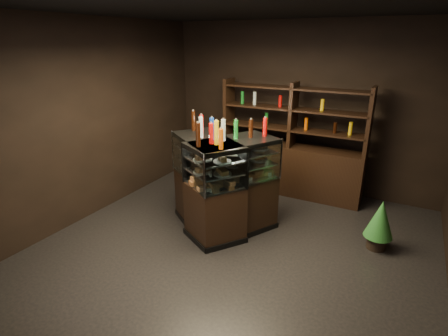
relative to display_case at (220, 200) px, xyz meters
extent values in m
plane|color=black|center=(0.44, -0.28, -0.47)|extent=(5.00, 5.00, 0.00)
cube|color=black|center=(0.44, 2.22, 1.03)|extent=(5.00, 0.02, 3.00)
cube|color=black|center=(0.44, -2.78, 1.03)|extent=(5.00, 0.02, 3.00)
cube|color=black|center=(-2.06, -0.28, 1.03)|extent=(0.02, 5.00, 3.00)
cube|color=black|center=(0.44, -0.28, 2.53)|extent=(5.00, 5.00, 0.02)
cube|color=black|center=(0.17, 0.04, -0.06)|extent=(1.13, 1.38, 0.81)
cube|color=black|center=(0.17, 0.04, -0.43)|extent=(1.17, 1.42, 0.08)
cube|color=black|center=(0.17, 0.04, 0.88)|extent=(1.13, 1.38, 0.06)
cube|color=silver|center=(0.17, 0.04, 0.35)|extent=(1.07, 1.32, 0.02)
cube|color=silver|center=(0.17, 0.04, 0.54)|extent=(1.07, 1.32, 0.02)
cube|color=silver|center=(0.17, 0.04, 0.71)|extent=(1.07, 1.32, 0.02)
cube|color=white|center=(0.45, -0.11, 0.63)|extent=(0.60, 1.09, 0.57)
cylinder|color=silver|center=(0.74, 0.44, 0.63)|extent=(0.03, 0.03, 0.59)
cylinder|color=silver|center=(0.15, -0.65, 0.63)|extent=(0.03, 0.03, 0.59)
cube|color=black|center=(-0.17, -0.04, -0.06)|extent=(1.37, 1.22, 0.81)
cube|color=black|center=(-0.17, -0.04, -0.43)|extent=(1.41, 1.26, 0.08)
cube|color=black|center=(-0.17, -0.04, 0.88)|extent=(1.37, 1.22, 0.06)
cube|color=silver|center=(-0.17, -0.04, 0.35)|extent=(1.30, 1.16, 0.02)
cube|color=silver|center=(-0.17, -0.04, 0.54)|extent=(1.30, 1.16, 0.02)
cube|color=silver|center=(-0.17, -0.04, 0.71)|extent=(1.30, 1.16, 0.02)
cube|color=white|center=(-0.36, -0.30, 0.63)|extent=(1.01, 0.73, 0.57)
cylinder|color=silver|center=(0.15, -0.65, 0.63)|extent=(0.03, 0.03, 0.59)
cylinder|color=silver|center=(-0.86, 0.07, 0.63)|extent=(0.03, 0.03, 0.59)
cube|color=#CE8E4A|center=(-0.05, -0.43, 0.39)|extent=(0.16, 0.20, 0.06)
cube|color=#CE8E4A|center=(0.03, -0.28, 0.39)|extent=(0.16, 0.20, 0.06)
cube|color=#CE8E4A|center=(0.12, -0.13, 0.39)|extent=(0.16, 0.20, 0.06)
cube|color=#CE8E4A|center=(0.20, 0.03, 0.39)|extent=(0.16, 0.20, 0.06)
cube|color=#CE8E4A|center=(0.28, 0.18, 0.39)|extent=(0.16, 0.20, 0.06)
cube|color=#CE8E4A|center=(0.37, 0.33, 0.39)|extent=(0.16, 0.20, 0.06)
cube|color=#CE8E4A|center=(0.45, 0.48, 0.39)|extent=(0.16, 0.20, 0.06)
cylinder|color=white|center=(-0.05, -0.37, 0.56)|extent=(0.24, 0.24, 0.02)
cube|color=#CE8E4A|center=(-0.05, -0.37, 0.59)|extent=(0.15, 0.19, 0.05)
cylinder|color=white|center=(0.17, 0.04, 0.56)|extent=(0.24, 0.24, 0.02)
cube|color=#CE8E4A|center=(0.17, 0.04, 0.59)|extent=(0.15, 0.19, 0.05)
cylinder|color=white|center=(0.40, 0.46, 0.56)|extent=(0.24, 0.24, 0.02)
cube|color=#CE8E4A|center=(0.40, 0.46, 0.59)|extent=(0.15, 0.19, 0.05)
cylinder|color=white|center=(-0.05, -0.37, 0.73)|extent=(0.24, 0.24, 0.02)
cube|color=#CE8E4A|center=(-0.05, -0.37, 0.77)|extent=(0.15, 0.19, 0.05)
cylinder|color=white|center=(0.17, 0.04, 0.73)|extent=(0.24, 0.24, 0.02)
cube|color=#CE8E4A|center=(0.17, 0.04, 0.77)|extent=(0.15, 0.19, 0.05)
cylinder|color=white|center=(0.40, 0.46, 0.73)|extent=(0.24, 0.24, 0.02)
cube|color=#CE8E4A|center=(0.40, 0.46, 0.77)|extent=(0.15, 0.19, 0.05)
cube|color=#CE8E4A|center=(-0.61, 0.24, 0.39)|extent=(0.20, 0.18, 0.06)
cube|color=#CE8E4A|center=(-0.47, 0.14, 0.39)|extent=(0.20, 0.18, 0.06)
cube|color=#CE8E4A|center=(-0.33, 0.04, 0.39)|extent=(0.20, 0.18, 0.06)
cube|color=#CE8E4A|center=(-0.19, -0.06, 0.39)|extent=(0.20, 0.18, 0.06)
cube|color=#CE8E4A|center=(-0.05, -0.16, 0.39)|extent=(0.20, 0.18, 0.06)
cube|color=#CE8E4A|center=(0.09, -0.27, 0.39)|extent=(0.20, 0.18, 0.06)
cube|color=#CE8E4A|center=(0.23, -0.37, 0.39)|extent=(0.20, 0.18, 0.06)
cylinder|color=white|center=(-0.56, 0.24, 0.56)|extent=(0.24, 0.24, 0.02)
cube|color=#CE8E4A|center=(-0.56, 0.24, 0.59)|extent=(0.19, 0.17, 0.05)
cylinder|color=white|center=(-0.17, -0.04, 0.56)|extent=(0.24, 0.24, 0.02)
cube|color=#CE8E4A|center=(-0.17, -0.04, 0.59)|extent=(0.19, 0.17, 0.05)
cylinder|color=white|center=(0.21, -0.31, 0.56)|extent=(0.24, 0.24, 0.02)
cube|color=#CE8E4A|center=(0.21, -0.31, 0.59)|extent=(0.19, 0.17, 0.05)
cylinder|color=white|center=(-0.56, 0.24, 0.73)|extent=(0.24, 0.24, 0.02)
cube|color=#CE8E4A|center=(-0.56, 0.24, 0.77)|extent=(0.19, 0.17, 0.05)
cylinder|color=white|center=(-0.17, -0.04, 0.73)|extent=(0.24, 0.24, 0.02)
cube|color=#CE8E4A|center=(-0.17, -0.04, 0.77)|extent=(0.19, 0.17, 0.05)
cylinder|color=white|center=(0.21, -0.31, 0.73)|extent=(0.24, 0.24, 0.02)
cube|color=#CE8E4A|center=(0.21, -0.31, 0.77)|extent=(0.19, 0.17, 0.05)
cylinder|color=#D8590A|center=(-0.08, -0.42, 1.05)|extent=(0.06, 0.06, 0.28)
cylinder|color=silver|center=(-0.08, -0.42, 1.20)|extent=(0.03, 0.03, 0.02)
cylinder|color=silver|center=(0.02, -0.23, 1.05)|extent=(0.06, 0.06, 0.28)
cylinder|color=silver|center=(0.02, -0.23, 1.20)|extent=(0.03, 0.03, 0.02)
cylinder|color=#0F38B2|center=(0.12, -0.05, 1.05)|extent=(0.06, 0.06, 0.28)
cylinder|color=silver|center=(0.12, -0.05, 1.20)|extent=(0.03, 0.03, 0.02)
cylinder|color=yellow|center=(0.22, 0.13, 1.05)|extent=(0.06, 0.06, 0.28)
cylinder|color=silver|center=(0.22, 0.13, 1.20)|extent=(0.03, 0.03, 0.02)
cylinder|color=#B20C0A|center=(0.32, 0.32, 1.05)|extent=(0.06, 0.06, 0.28)
cylinder|color=silver|center=(0.32, 0.32, 1.20)|extent=(0.03, 0.03, 0.02)
cylinder|color=black|center=(0.42, 0.50, 1.05)|extent=(0.06, 0.06, 0.28)
cylinder|color=silver|center=(0.42, 0.50, 1.20)|extent=(0.03, 0.03, 0.02)
cylinder|color=#D8590A|center=(-0.60, 0.27, 1.05)|extent=(0.06, 0.06, 0.28)
cylinder|color=silver|center=(-0.60, 0.27, 1.20)|extent=(0.03, 0.03, 0.02)
cylinder|color=silver|center=(-0.43, 0.14, 1.05)|extent=(0.06, 0.06, 0.28)
cylinder|color=silver|center=(-0.43, 0.14, 1.20)|extent=(0.03, 0.03, 0.02)
cylinder|color=#0F38B2|center=(-0.26, 0.02, 1.05)|extent=(0.06, 0.06, 0.28)
cylinder|color=silver|center=(-0.26, 0.02, 1.20)|extent=(0.03, 0.03, 0.02)
cylinder|color=yellow|center=(-0.09, -0.10, 1.05)|extent=(0.06, 0.06, 0.28)
cylinder|color=silver|center=(-0.09, -0.10, 1.20)|extent=(0.03, 0.03, 0.02)
cylinder|color=#B20C0A|center=(0.08, -0.22, 1.05)|extent=(0.06, 0.06, 0.28)
cylinder|color=silver|center=(0.08, -0.22, 1.20)|extent=(0.03, 0.03, 0.02)
cylinder|color=black|center=(0.25, -0.34, 1.05)|extent=(0.06, 0.06, 0.28)
cylinder|color=silver|center=(0.25, -0.34, 1.20)|extent=(0.03, 0.03, 0.02)
cylinder|color=black|center=(2.11, 0.56, -0.37)|extent=(0.25, 0.25, 0.19)
cone|color=#1B602B|center=(2.11, 0.56, -0.02)|extent=(0.37, 0.37, 0.52)
cone|color=#1B602B|center=(2.11, 0.56, 0.15)|extent=(0.29, 0.29, 0.36)
cube|color=black|center=(0.46, 1.77, -0.02)|extent=(2.53, 0.44, 0.90)
cube|color=black|center=(-0.78, 1.76, 0.98)|extent=(0.06, 0.38, 1.10)
cube|color=black|center=(0.46, 1.77, 0.98)|extent=(0.06, 0.38, 1.10)
cube|color=black|center=(1.69, 1.78, 0.98)|extent=(0.06, 0.38, 1.10)
cube|color=black|center=(0.46, 1.77, 0.73)|extent=(2.48, 0.40, 0.03)
cube|color=black|center=(0.46, 1.77, 1.08)|extent=(2.48, 0.40, 0.03)
cube|color=black|center=(0.46, 1.77, 1.43)|extent=(2.48, 0.40, 0.03)
cylinder|color=#D8590A|center=(-0.50, 1.76, 0.86)|extent=(0.06, 0.06, 0.22)
cylinder|color=silver|center=(-0.26, 1.76, 0.86)|extent=(0.06, 0.06, 0.22)
cylinder|color=#0F38B2|center=(-0.02, 1.76, 0.86)|extent=(0.06, 0.06, 0.22)
cylinder|color=yellow|center=(0.22, 1.76, 0.86)|extent=(0.06, 0.06, 0.22)
cylinder|color=#B20C0A|center=(0.46, 1.77, 0.86)|extent=(0.06, 0.06, 0.22)
cylinder|color=black|center=(0.70, 1.77, 0.86)|extent=(0.06, 0.06, 0.22)
cylinder|color=#147223|center=(0.94, 1.77, 0.86)|extent=(0.06, 0.06, 0.22)
cylinder|color=#D8590A|center=(1.18, 1.77, 0.86)|extent=(0.06, 0.06, 0.22)
cylinder|color=silver|center=(1.42, 1.77, 0.86)|extent=(0.06, 0.06, 0.22)
camera|label=1|loc=(2.24, -4.01, 2.20)|focal=28.00mm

